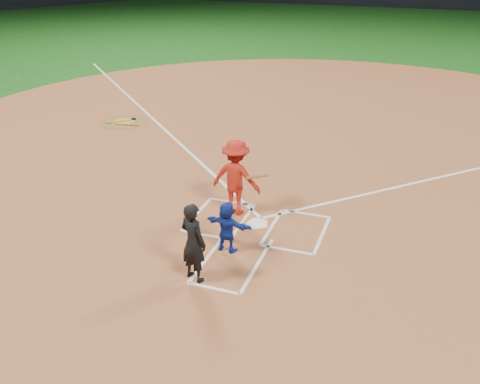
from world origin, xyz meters
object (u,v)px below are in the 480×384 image
(umpire, at_px, (193,242))
(batter_at_plate, at_px, (236,177))
(catcher, at_px, (227,227))
(on_deck_circle, at_px, (124,122))
(home_plate, at_px, (257,224))

(umpire, bearing_deg, batter_at_plate, -64.66)
(umpire, bearing_deg, catcher, -79.22)
(on_deck_circle, bearing_deg, umpire, -51.78)
(home_plate, xyz_separation_m, on_deck_circle, (-7.17, 5.88, -0.00))
(catcher, distance_m, umpire, 1.28)
(on_deck_circle, bearing_deg, catcher, -46.34)
(umpire, xyz_separation_m, batter_at_plate, (-0.19, 3.00, 0.12))
(catcher, xyz_separation_m, batter_at_plate, (-0.43, 1.77, 0.38))
(on_deck_circle, height_order, batter_at_plate, batter_at_plate)
(catcher, bearing_deg, home_plate, -93.60)
(umpire, bearing_deg, home_plate, -79.19)
(catcher, bearing_deg, batter_at_plate, -69.12)
(on_deck_circle, height_order, umpire, umpire)
(on_deck_circle, relative_size, catcher, 1.45)
(catcher, xyz_separation_m, umpire, (-0.24, -1.23, 0.26))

